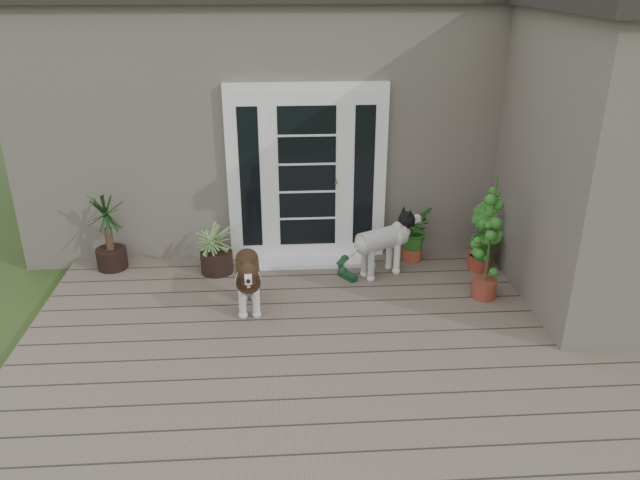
{
  "coord_description": "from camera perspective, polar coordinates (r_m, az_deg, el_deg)",
  "views": [
    {
      "loc": [
        -0.51,
        -4.55,
        3.47
      ],
      "look_at": [
        -0.1,
        1.75,
        0.7
      ],
      "focal_mm": 35.08,
      "sensor_mm": 36.0,
      "label": 1
    }
  ],
  "objects": [
    {
      "name": "door_unit",
      "position": [
        7.51,
        -1.19,
        6.05
      ],
      "size": [
        1.9,
        0.14,
        2.15
      ],
      "primitive_type": "cube",
      "color": "white",
      "rests_on": "deck"
    },
    {
      "name": "white_dog",
      "position": [
        7.31,
        5.63,
        -0.79
      ],
      "size": [
        0.87,
        0.68,
        0.67
      ],
      "primitive_type": null,
      "rotation": [
        0.0,
        0.0,
        -1.09
      ],
      "color": "white",
      "rests_on": "deck"
    },
    {
      "name": "herb_c",
      "position": [
        7.79,
        14.44,
        -0.66
      ],
      "size": [
        0.39,
        0.39,
        0.48
      ],
      "primitive_type": "imported",
      "rotation": [
        0.0,
        0.0,
        4.37
      ],
      "color": "#1C621F",
      "rests_on": "deck"
    },
    {
      "name": "herb_a",
      "position": [
        7.76,
        8.48,
        0.19
      ],
      "size": [
        0.61,
        0.61,
        0.58
      ],
      "primitive_type": "imported",
      "rotation": [
        0.0,
        0.0,
        1.09
      ],
      "color": "#214D16",
      "rests_on": "deck"
    },
    {
      "name": "clog_left",
      "position": [
        7.32,
        2.55,
        -3.19
      ],
      "size": [
        0.28,
        0.32,
        0.09
      ],
      "primitive_type": null,
      "rotation": [
        0.0,
        0.0,
        0.59
      ],
      "color": "#14321B",
      "rests_on": "deck"
    },
    {
      "name": "herb_b",
      "position": [
        7.66,
        14.49,
        -0.61
      ],
      "size": [
        0.53,
        0.53,
        0.59
      ],
      "primitive_type": "imported",
      "rotation": [
        0.0,
        0.0,
        2.01
      ],
      "color": "#24661D",
      "rests_on": "deck"
    },
    {
      "name": "spider_plant",
      "position": [
        7.44,
        -9.5,
        -0.51
      ],
      "size": [
        0.85,
        0.85,
        0.68
      ],
      "primitive_type": null,
      "rotation": [
        0.0,
        0.0,
        -0.43
      ],
      "color": "#8AAA69",
      "rests_on": "deck"
    },
    {
      "name": "brindle_dog",
      "position": [
        6.59,
        -6.56,
        -3.75
      ],
      "size": [
        0.39,
        0.81,
        0.66
      ],
      "primitive_type": null,
      "rotation": [
        0.0,
        0.0,
        3.21
      ],
      "color": "#392614",
      "rests_on": "deck"
    },
    {
      "name": "yucca",
      "position": [
        7.79,
        -18.78,
        0.85
      ],
      "size": [
        0.7,
        0.7,
        0.98
      ],
      "primitive_type": null,
      "rotation": [
        0.0,
        0.0,
        -0.03
      ],
      "color": "black",
      "rests_on": "deck"
    },
    {
      "name": "clog_right",
      "position": [
        7.64,
        2.07,
        -2.01
      ],
      "size": [
        0.23,
        0.29,
        0.08
      ],
      "primitive_type": null,
      "rotation": [
        0.0,
        0.0,
        -0.47
      ],
      "color": "#163719",
      "rests_on": "deck"
    },
    {
      "name": "sapling",
      "position": [
        6.86,
        15.26,
        0.3
      ],
      "size": [
        0.51,
        0.51,
        1.45
      ],
      "primitive_type": null,
      "rotation": [
        0.0,
        0.0,
        -0.24
      ],
      "color": "#205016",
      "rests_on": "deck"
    },
    {
      "name": "door_step",
      "position": [
        7.71,
        -1.06,
        -1.86
      ],
      "size": [
        1.6,
        0.4,
        0.05
      ],
      "primitive_type": "cube",
      "color": "white",
      "rests_on": "deck"
    },
    {
      "name": "house_wing",
      "position": [
        7.21,
        24.84,
        6.03
      ],
      "size": [
        1.6,
        2.4,
        3.1
      ],
      "primitive_type": "cube",
      "color": "#665E54",
      "rests_on": "ground"
    },
    {
      "name": "deck",
      "position": [
        6.03,
        1.82,
        -10.75
      ],
      "size": [
        6.2,
        4.6,
        0.12
      ],
      "primitive_type": "cube",
      "color": "#6B5B4C",
      "rests_on": "ground"
    },
    {
      "name": "house_main",
      "position": [
        9.41,
        -0.56,
        11.92
      ],
      "size": [
        7.4,
        4.0,
        3.1
      ],
      "primitive_type": "cube",
      "color": "#665E54",
      "rests_on": "ground"
    }
  ]
}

